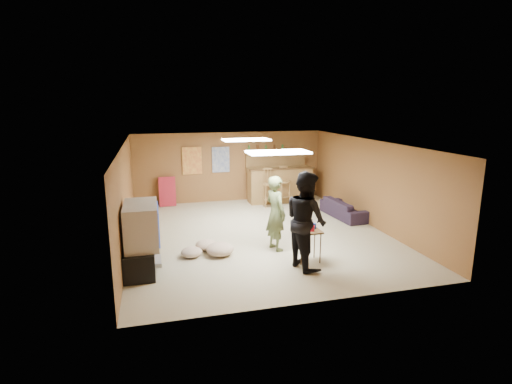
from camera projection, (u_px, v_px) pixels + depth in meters
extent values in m
plane|color=tan|center=(258.00, 234.00, 9.68)|extent=(7.00, 7.00, 0.00)
cube|color=silver|center=(258.00, 143.00, 9.20)|extent=(6.00, 7.00, 0.02)
cube|color=brown|center=(230.00, 167.00, 12.74)|extent=(6.00, 0.02, 2.20)
cube|color=brown|center=(317.00, 237.00, 6.14)|extent=(6.00, 0.02, 2.20)
cube|color=brown|center=(125.00, 197.00, 8.70)|extent=(0.02, 7.00, 2.20)
cube|color=brown|center=(372.00, 183.00, 10.18)|extent=(0.02, 7.00, 2.20)
cube|color=black|center=(140.00, 258.00, 7.54)|extent=(0.55, 1.30, 0.50)
cube|color=#B2B2B7|center=(152.00, 262.00, 7.62)|extent=(0.35, 0.50, 0.08)
cube|color=#B2B2B7|center=(141.00, 225.00, 7.42)|extent=(0.60, 1.10, 0.80)
cube|color=navy|center=(158.00, 223.00, 7.49)|extent=(0.02, 0.95, 0.65)
cube|color=brown|center=(280.00, 185.00, 12.71)|extent=(2.00, 0.60, 1.10)
cube|color=#412A15|center=(282.00, 169.00, 12.36)|extent=(2.10, 0.12, 0.05)
cube|color=brown|center=(276.00, 153.00, 12.93)|extent=(2.00, 0.18, 0.05)
cube|color=brown|center=(276.00, 162.00, 13.01)|extent=(2.00, 0.14, 0.60)
cube|color=#BF3F26|center=(192.00, 161.00, 12.35)|extent=(0.60, 0.03, 0.85)
cube|color=#334C99|center=(221.00, 160.00, 12.58)|extent=(0.55, 0.03, 0.80)
cube|color=#B32131|center=(167.00, 192.00, 12.20)|extent=(0.50, 0.26, 0.91)
cube|color=white|center=(278.00, 152.00, 7.79)|extent=(1.20, 0.60, 0.04)
cube|color=white|center=(246.00, 140.00, 10.34)|extent=(1.20, 0.60, 0.04)
imported|color=#546138|center=(276.00, 213.00, 8.51)|extent=(0.54, 0.68, 1.62)
imported|color=black|center=(306.00, 220.00, 7.58)|extent=(0.87, 1.03, 1.88)
imported|color=black|center=(344.00, 208.00, 11.06)|extent=(0.79, 1.72, 0.49)
cube|color=#412A15|center=(308.00, 246.00, 7.95)|extent=(0.50, 0.40, 0.64)
cylinder|color=red|center=(302.00, 228.00, 7.89)|extent=(0.08, 0.08, 0.10)
cylinder|color=red|center=(312.00, 228.00, 7.83)|extent=(0.11, 0.11, 0.12)
cylinder|color=#16339A|center=(314.00, 226.00, 8.01)|extent=(0.09, 0.09, 0.11)
ellipsoid|color=tan|center=(220.00, 249.00, 8.32)|extent=(0.65, 0.65, 0.26)
ellipsoid|color=tan|center=(206.00, 245.00, 8.64)|extent=(0.62, 0.62, 0.21)
ellipsoid|color=tan|center=(192.00, 252.00, 8.24)|extent=(0.49, 0.49, 0.20)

